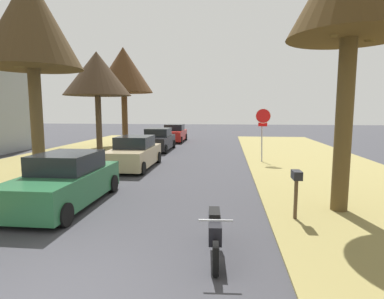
{
  "coord_description": "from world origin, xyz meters",
  "views": [
    {
      "loc": [
        2.51,
        -3.87,
        2.86
      ],
      "look_at": [
        1.27,
        6.86,
        1.49
      ],
      "focal_mm": 29.02,
      "sensor_mm": 36.0,
      "label": 1
    }
  ],
  "objects_px": {
    "parked_sedan_black": "(158,140)",
    "parked_sedan_red": "(174,134)",
    "street_tree_left_mid_a": "(31,23)",
    "street_tree_left_mid_b": "(97,74)",
    "parked_sedan_green": "(65,182)",
    "parked_sedan_tan": "(134,153)",
    "parked_motorcycle": "(215,232)",
    "stop_sign_far": "(263,124)",
    "street_tree_left_far": "(123,71)",
    "curbside_mailbox": "(296,181)"
  },
  "relations": [
    {
      "from": "parked_sedan_green",
      "to": "curbside_mailbox",
      "type": "bearing_deg",
      "value": -5.06
    },
    {
      "from": "stop_sign_far",
      "to": "parked_motorcycle",
      "type": "distance_m",
      "value": 11.65
    },
    {
      "from": "parked_sedan_tan",
      "to": "parked_sedan_black",
      "type": "xyz_separation_m",
      "value": [
        -0.35,
        6.87,
        0.0
      ]
    },
    {
      "from": "parked_sedan_green",
      "to": "curbside_mailbox",
      "type": "xyz_separation_m",
      "value": [
        6.63,
        -0.59,
        0.33
      ]
    },
    {
      "from": "stop_sign_far",
      "to": "street_tree_left_mid_a",
      "type": "relative_size",
      "value": 0.35
    },
    {
      "from": "parked_sedan_green",
      "to": "parked_sedan_black",
      "type": "distance_m",
      "value": 13.11
    },
    {
      "from": "stop_sign_far",
      "to": "parked_motorcycle",
      "type": "height_order",
      "value": "stop_sign_far"
    },
    {
      "from": "street_tree_left_mid_a",
      "to": "curbside_mailbox",
      "type": "distance_m",
      "value": 11.73
    },
    {
      "from": "street_tree_left_mid_a",
      "to": "parked_sedan_tan",
      "type": "height_order",
      "value": "street_tree_left_mid_a"
    },
    {
      "from": "street_tree_left_far",
      "to": "parked_sedan_green",
      "type": "bearing_deg",
      "value": -77.6
    },
    {
      "from": "parked_sedan_black",
      "to": "curbside_mailbox",
      "type": "distance_m",
      "value": 15.28
    },
    {
      "from": "street_tree_left_mid_b",
      "to": "parked_sedan_green",
      "type": "distance_m",
      "value": 11.21
    },
    {
      "from": "curbside_mailbox",
      "to": "street_tree_left_far",
      "type": "bearing_deg",
      "value": 121.56
    },
    {
      "from": "parked_motorcycle",
      "to": "curbside_mailbox",
      "type": "distance_m",
      "value": 3.04
    },
    {
      "from": "parked_sedan_green",
      "to": "parked_motorcycle",
      "type": "xyz_separation_m",
      "value": [
        4.62,
        -2.79,
        -0.24
      ]
    },
    {
      "from": "street_tree_left_mid_a",
      "to": "parked_sedan_red",
      "type": "bearing_deg",
      "value": 79.46
    },
    {
      "from": "stop_sign_far",
      "to": "parked_sedan_tan",
      "type": "xyz_separation_m",
      "value": [
        -6.52,
        -2.31,
        -1.42
      ]
    },
    {
      "from": "parked_sedan_green",
      "to": "parked_sedan_black",
      "type": "relative_size",
      "value": 1.0
    },
    {
      "from": "stop_sign_far",
      "to": "parked_sedan_tan",
      "type": "relative_size",
      "value": 0.66
    },
    {
      "from": "parked_sedan_red",
      "to": "parked_sedan_green",
      "type": "bearing_deg",
      "value": -89.87
    },
    {
      "from": "parked_sedan_tan",
      "to": "parked_motorcycle",
      "type": "bearing_deg",
      "value": -64.03
    },
    {
      "from": "parked_sedan_green",
      "to": "parked_sedan_red",
      "type": "relative_size",
      "value": 1.0
    },
    {
      "from": "stop_sign_far",
      "to": "curbside_mailbox",
      "type": "height_order",
      "value": "stop_sign_far"
    },
    {
      "from": "stop_sign_far",
      "to": "parked_sedan_green",
      "type": "xyz_separation_m",
      "value": [
        -6.74,
        -8.54,
        -1.42
      ]
    },
    {
      "from": "parked_sedan_black",
      "to": "parked_sedan_red",
      "type": "xyz_separation_m",
      "value": [
        0.08,
        6.43,
        0.0
      ]
    },
    {
      "from": "street_tree_left_mid_b",
      "to": "parked_motorcycle",
      "type": "relative_size",
      "value": 3.1
    },
    {
      "from": "parked_sedan_red",
      "to": "street_tree_left_far",
      "type": "bearing_deg",
      "value": -133.56
    },
    {
      "from": "parked_sedan_green",
      "to": "curbside_mailbox",
      "type": "relative_size",
      "value": 3.48
    },
    {
      "from": "stop_sign_far",
      "to": "street_tree_left_mid_b",
      "type": "distance_m",
      "value": 10.37
    },
    {
      "from": "street_tree_left_far",
      "to": "curbside_mailbox",
      "type": "xyz_separation_m",
      "value": [
        10.13,
        -16.5,
        -4.96
      ]
    },
    {
      "from": "stop_sign_far",
      "to": "street_tree_left_mid_b",
      "type": "bearing_deg",
      "value": 172.37
    },
    {
      "from": "street_tree_left_mid_a",
      "to": "parked_sedan_red",
      "type": "relative_size",
      "value": 1.87
    },
    {
      "from": "stop_sign_far",
      "to": "street_tree_left_mid_a",
      "type": "height_order",
      "value": "street_tree_left_mid_a"
    },
    {
      "from": "street_tree_left_mid_b",
      "to": "parked_sedan_black",
      "type": "distance_m",
      "value": 6.18
    },
    {
      "from": "street_tree_left_mid_a",
      "to": "street_tree_left_mid_b",
      "type": "height_order",
      "value": "street_tree_left_mid_a"
    },
    {
      "from": "parked_sedan_tan",
      "to": "stop_sign_far",
      "type": "bearing_deg",
      "value": 19.48
    },
    {
      "from": "street_tree_left_mid_b",
      "to": "curbside_mailbox",
      "type": "bearing_deg",
      "value": -46.97
    },
    {
      "from": "stop_sign_far",
      "to": "parked_sedan_red",
      "type": "bearing_deg",
      "value": 121.69
    },
    {
      "from": "street_tree_left_mid_b",
      "to": "parked_sedan_green",
      "type": "xyz_separation_m",
      "value": [
        3.12,
        -9.87,
        -4.32
      ]
    },
    {
      "from": "street_tree_left_mid_a",
      "to": "parked_sedan_black",
      "type": "distance_m",
      "value": 11.55
    },
    {
      "from": "parked_sedan_black",
      "to": "parked_sedan_tan",
      "type": "bearing_deg",
      "value": -87.07
    },
    {
      "from": "parked_sedan_green",
      "to": "parked_sedan_red",
      "type": "distance_m",
      "value": 19.54
    },
    {
      "from": "street_tree_left_far",
      "to": "parked_sedan_red",
      "type": "bearing_deg",
      "value": 46.44
    },
    {
      "from": "street_tree_left_mid_b",
      "to": "parked_sedan_green",
      "type": "bearing_deg",
      "value": -72.43
    },
    {
      "from": "street_tree_left_far",
      "to": "parked_sedan_tan",
      "type": "bearing_deg",
      "value": -68.94
    },
    {
      "from": "street_tree_left_mid_a",
      "to": "parked_sedan_black",
      "type": "bearing_deg",
      "value": 73.21
    },
    {
      "from": "parked_sedan_tan",
      "to": "parked_sedan_black",
      "type": "distance_m",
      "value": 6.88
    },
    {
      "from": "parked_sedan_tan",
      "to": "parked_motorcycle",
      "type": "distance_m",
      "value": 10.05
    },
    {
      "from": "street_tree_left_mid_b",
      "to": "parked_sedan_black",
      "type": "height_order",
      "value": "street_tree_left_mid_b"
    },
    {
      "from": "stop_sign_far",
      "to": "parked_sedan_red",
      "type": "height_order",
      "value": "stop_sign_far"
    }
  ]
}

